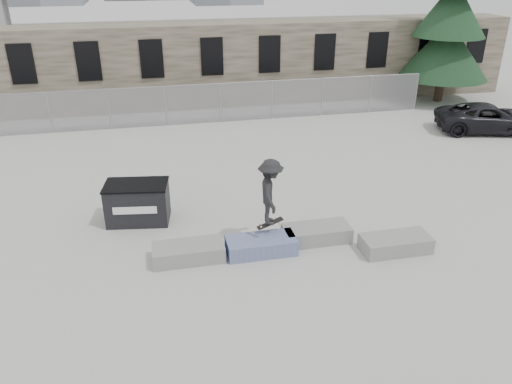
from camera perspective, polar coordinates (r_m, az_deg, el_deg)
ground at (r=14.98m, az=3.30°, el=-6.03°), size 120.00×120.00×0.00m
stone_wall at (r=29.27m, az=-5.35°, el=14.34°), size 36.00×2.58×4.50m
chainlink_fence at (r=25.93m, az=-4.13°, el=10.19°), size 22.06×0.06×2.02m
planter_far_left at (r=14.27m, az=-7.74°, el=-6.76°), size 2.00×0.90×0.47m
planter_center_left at (r=14.46m, az=0.59°, el=-6.05°), size 2.00×0.90×0.47m
planter_center_right at (r=15.17m, az=6.93°, el=-4.64°), size 2.00×0.90×0.47m
planter_offset at (r=15.10m, az=15.67°, el=-5.63°), size 2.00×0.90×0.47m
dumpster at (r=16.40m, az=-13.37°, el=-1.16°), size 2.14×1.49×1.30m
spruce_tree at (r=31.27m, az=21.34°, el=18.08°), size 5.02×5.02×11.50m
suv at (r=26.95m, az=25.01°, el=7.67°), size 5.30×3.46×1.36m
skateboarder at (r=14.13m, az=1.67°, el=-0.02°), size 0.92×1.37×2.10m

